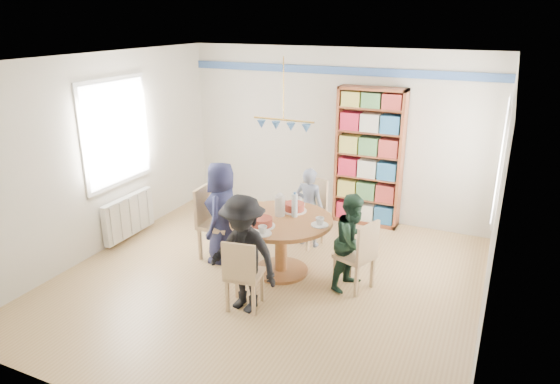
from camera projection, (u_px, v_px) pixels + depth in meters
The scene contains 14 objects.
ground at pixel (267, 280), 6.28m from camera, with size 5.00×5.00×0.00m, color tan.
room_shell at pixel (277, 136), 6.57m from camera, with size 5.00×5.00×5.00m.
radiator at pixel (129, 216), 7.37m from camera, with size 0.12×1.00×0.60m.
dining_table at pixel (281, 232), 6.30m from camera, with size 1.30×1.30×0.75m.
chair_left at pixel (212, 219), 6.75m from camera, with size 0.46×0.46×1.00m.
chair_right at pixel (360, 253), 5.91m from camera, with size 0.51×0.51×0.89m.
chair_far at pixel (310, 208), 7.17m from camera, with size 0.54×0.54×0.97m.
chair_near at pixel (242, 272), 5.50m from camera, with size 0.44×0.44×0.87m.
person_left at pixel (222, 213), 6.59m from camera, with size 0.67×0.44×1.38m, color #1A1D3A.
person_right at pixel (353, 242), 5.95m from camera, with size 0.58×0.45×1.20m, color #172E20.
person_far at pixel (309, 207), 7.06m from camera, with size 0.42×0.28×1.16m, color gray.
person_near at pixel (243, 254), 5.46m from camera, with size 0.88×0.51×1.36m, color black.
bookshelf at pixel (369, 159), 7.69m from camera, with size 1.02×0.31×2.15m.
tableware at pixel (280, 212), 6.25m from camera, with size 1.24×1.24×0.33m.
Camera 1 is at (2.46, -4.97, 3.16)m, focal length 32.00 mm.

